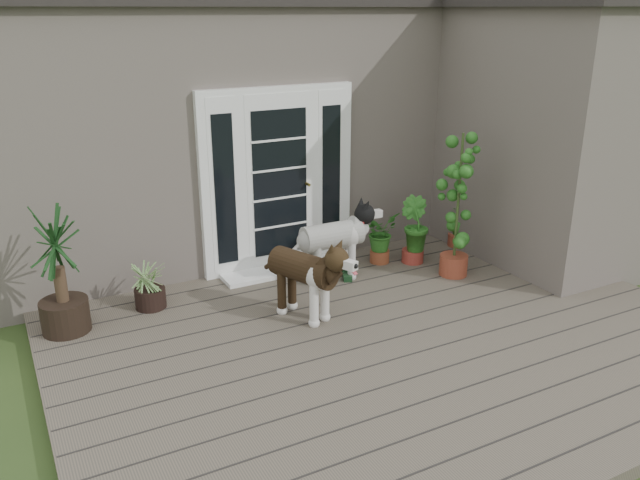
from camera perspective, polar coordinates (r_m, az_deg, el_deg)
name	(u,v)px	position (r m, az deg, el deg)	size (l,w,h in m)	color
deck	(395,343)	(6.27, 6.69, -9.11)	(6.20, 4.60, 0.12)	#6B5B4C
house_main	(231,122)	(9.41, -7.89, 10.33)	(7.40, 4.00, 3.10)	#665E54
house_wing	(546,142)	(8.39, 19.46, 8.24)	(1.60, 2.40, 3.10)	#665E54
door_unit	(278,180)	(7.55, -3.71, 5.36)	(1.90, 0.14, 2.15)	white
door_step	(287,269)	(7.71, -2.93, -2.55)	(1.60, 0.40, 0.05)	white
brindle_dog	(303,281)	(6.42, -1.50, -3.69)	(0.41, 0.95, 0.79)	#342312
white_dog	(332,248)	(7.30, 1.08, -0.69)	(0.41, 0.95, 0.79)	silver
spider_plant	(149,282)	(6.90, -14.97, -3.66)	(0.53, 0.53, 0.57)	#99A968
yucca	(59,271)	(6.54, -22.22, -2.55)	(0.87, 0.87, 1.26)	black
herb_a	(380,241)	(7.90, 5.36, -0.10)	(0.43, 0.43, 0.55)	#23621C
herb_b	(413,239)	(7.94, 8.31, 0.11)	(0.41, 0.41, 0.61)	#275E1A
herb_c	(460,227)	(8.63, 12.35, 1.10)	(0.32, 0.32, 0.50)	#1E651C
sapling	(458,204)	(7.46, 12.17, 3.16)	(0.51, 0.51, 1.74)	#17531C
clog_left	(319,277)	(7.40, -0.06, -3.33)	(0.14, 0.29, 0.09)	black
clog_right	(347,275)	(7.48, 2.42, -3.09)	(0.14, 0.30, 0.09)	black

